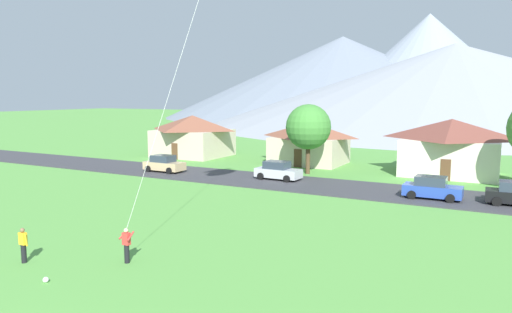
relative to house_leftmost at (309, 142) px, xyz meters
name	(u,v)px	position (x,y,z in m)	size (l,w,h in m)	color
road_strip	(326,186)	(6.44, -12.23, -2.42)	(160.00, 7.37, 0.08)	#38383D
mountain_central_ridge	(454,85)	(7.22, 81.06, 7.97)	(126.66, 126.66, 20.85)	#8E939E
mountain_far_west_ridge	(428,66)	(-4.81, 118.89, 14.89)	(75.11, 75.11, 34.71)	gray
mountain_east_ridge	(342,77)	(-33.39, 115.44, 11.80)	(125.54, 125.54, 28.51)	slate
mountain_west_ridge	(332,86)	(-42.86, 131.67, 9.07)	(75.03, 75.03, 23.06)	gray
house_leftmost	(309,142)	(0.00, 0.00, 0.00)	(8.35, 7.08, 4.75)	beige
house_left_center	(451,146)	(15.12, -0.67, 0.40)	(9.48, 7.99, 5.51)	beige
house_right_center	(193,135)	(-15.79, -0.65, 0.25)	(9.10, 8.21, 5.24)	beige
tree_center	(308,127)	(2.52, -6.68, 2.22)	(4.49, 4.49, 6.94)	#4C3823
parked_car_tan_west_end	(164,164)	(-10.71, -12.75, -1.59)	(4.22, 2.11, 1.68)	tan
parked_car_blue_mid_west	(432,188)	(15.16, -13.21, -1.59)	(4.21, 2.09, 1.68)	#2847A8
parked_car_silver_mid_east	(278,171)	(1.42, -11.31, -1.59)	(4.28, 2.23, 1.68)	#B7BCC1
watcher_person	(23,245)	(0.20, -36.49, -1.58)	(0.56, 0.24, 1.68)	black
soccer_ball	(46,280)	(3.13, -37.61, -2.34)	(0.24, 0.24, 0.24)	white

